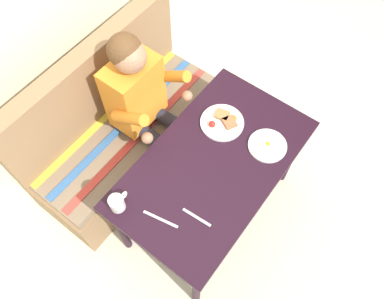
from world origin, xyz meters
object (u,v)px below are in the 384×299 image
person (144,100)px  fork (197,217)px  couch (123,131)px  coffee_mug (117,203)px  knife (161,219)px  plate_eggs (267,146)px  plate_breakfast (223,122)px  table (213,169)px

person → fork: 0.81m
couch → coffee_mug: bearing=-134.8°
fork → knife: 0.19m
plate_eggs → plate_breakfast: bearing=94.7°
person → plate_breakfast: (0.16, -0.48, 0.00)m
table → fork: bearing=-159.4°
couch → person: (0.09, -0.17, 0.41)m
person → coffee_mug: (-0.60, -0.34, 0.04)m
plate_breakfast → knife: plate_breakfast is taller
couch → plate_breakfast: bearing=-69.2°
fork → knife: size_ratio=0.85×
couch → knife: (-0.43, -0.74, 0.40)m
couch → fork: size_ratio=8.47×
plate_breakfast → coffee_mug: coffee_mug is taller
fork → plate_eggs: bearing=-10.9°
person → plate_breakfast: person is taller
plate_eggs → fork: (-0.59, 0.07, -0.01)m
plate_breakfast → table: bearing=-156.0°
person → plate_breakfast: size_ratio=4.68×
couch → knife: 0.95m
couch → coffee_mug: 0.85m
table → couch: 0.83m
person → coffee_mug: person is taller
plate_eggs → fork: bearing=173.5°
person → plate_eggs: person is taller
plate_breakfast → couch: bearing=110.8°
coffee_mug → knife: size_ratio=0.59×
table → knife: bearing=176.6°
couch → plate_eggs: 1.07m
plate_eggs → coffee_mug: 0.90m
coffee_mug → fork: 0.42m
plate_breakfast → fork: bearing=-157.9°
couch → coffee_mug: (-0.51, -0.52, 0.45)m
couch → person: person is taller
person → fork: size_ratio=7.13×
table → knife: size_ratio=6.00×
table → fork: (-0.31, -0.12, 0.08)m
couch → plate_eggs: bearing=-74.0°
plate_eggs → knife: 0.74m
plate_eggs → knife: size_ratio=1.11×
plate_eggs → coffee_mug: size_ratio=1.89×
table → plate_eggs: size_ratio=5.39×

